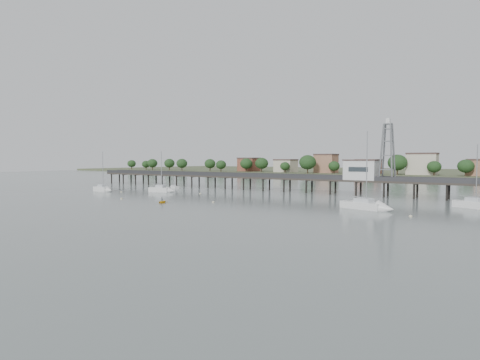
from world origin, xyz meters
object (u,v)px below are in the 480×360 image
object	(u,v)px
pier	(276,178)
sailboat_d	(372,206)
sailboat_e	(480,205)
white_tender	(174,187)
sailboat_b	(164,190)
sailboat_a	(105,189)
lattice_tower	(388,152)
yellow_dinghy	(162,203)

from	to	relation	value
pier	sailboat_d	bearing A→B (deg)	-38.26
sailboat_e	sailboat_d	bearing A→B (deg)	-117.02
pier	white_tender	xyz separation A→B (m)	(-31.33, -10.17, -3.38)
sailboat_b	sailboat_a	size ratio (longest dim) A/B	1.01
sailboat_b	sailboat_d	distance (m)	60.86
pier	sailboat_e	distance (m)	54.76
sailboat_d	white_tender	bearing A→B (deg)	178.57
lattice_tower	sailboat_b	distance (m)	60.91
pier	white_tender	bearing A→B (deg)	-162.02
sailboat_a	yellow_dinghy	world-z (taller)	sailboat_a
sailboat_a	yellow_dinghy	xyz separation A→B (m)	(35.51, -12.03, -0.65)
sailboat_a	yellow_dinghy	distance (m)	37.50
lattice_tower	sailboat_e	world-z (taller)	lattice_tower
pier	lattice_tower	distance (m)	32.34
pier	sailboat_b	size ratio (longest dim) A/B	12.26
sailboat_b	white_tender	distance (m)	13.48
sailboat_e	sailboat_b	bearing A→B (deg)	-150.90
pier	sailboat_a	world-z (taller)	sailboat_a
sailboat_b	yellow_dinghy	size ratio (longest dim) A/B	4.08
lattice_tower	yellow_dinghy	size ratio (longest dim) A/B	5.18
sailboat_e	yellow_dinghy	xyz separation A→B (m)	(-57.22, -26.55, -0.64)
sailboat_b	sailboat_d	bearing A→B (deg)	-18.15
pier	sailboat_b	distance (m)	32.85
sailboat_e	sailboat_d	world-z (taller)	sailboat_d
pier	sailboat_b	world-z (taller)	sailboat_b
sailboat_b	white_tender	world-z (taller)	sailboat_b
sailboat_a	sailboat_b	bearing A→B (deg)	31.03
sailboat_e	white_tender	bearing A→B (deg)	-159.19
pier	sailboat_a	xyz separation A→B (m)	(-40.24, -29.79, -3.15)
yellow_dinghy	sailboat_d	bearing A→B (deg)	-12.79
lattice_tower	sailboat_e	bearing A→B (deg)	-36.03
pier	sailboat_d	xyz separation A→B (m)	(36.06, -28.44, -3.16)
lattice_tower	sailboat_b	world-z (taller)	lattice_tower
lattice_tower	sailboat_d	size ratio (longest dim) A/B	1.00
pier	lattice_tower	bearing A→B (deg)	0.00
sailboat_b	sailboat_e	xyz separation A→B (m)	(76.92, 6.47, -0.00)
pier	lattice_tower	xyz separation A→B (m)	(31.50, 0.00, 7.31)
sailboat_d	pier	bearing A→B (deg)	155.48
white_tender	sailboat_b	bearing A→B (deg)	-37.71
sailboat_e	pier	bearing A→B (deg)	-171.93
sailboat_e	sailboat_d	distance (m)	21.06
sailboat_a	white_tender	world-z (taller)	sailboat_a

